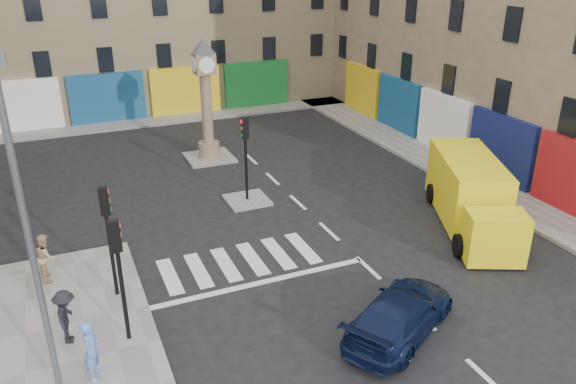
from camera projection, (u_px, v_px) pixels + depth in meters
ground at (383, 282)px, 18.77m from camera, size 120.00×120.00×0.00m
sidewalk_right at (422, 154)px, 30.32m from camera, size 2.60×30.00×0.15m
sidewalk_far at (144, 121)px, 35.99m from camera, size 32.00×2.40×0.15m
island_near at (247, 200)px, 24.76m from camera, size 1.80×1.80×0.12m
island_far at (210, 157)px, 29.81m from camera, size 2.40×2.40×0.12m
traffic_light_left_near at (119, 262)px, 14.88m from camera, size 0.28×0.22×3.70m
traffic_light_left_far at (107, 225)px, 16.91m from camera, size 0.28×0.22×3.70m
traffic_light_island at (246, 146)px, 23.75m from camera, size 0.28×0.22×3.70m
lamp_post at (26, 224)px, 12.15m from camera, size 0.50×0.25×8.30m
clock_pillar at (206, 93)px, 28.42m from camera, size 1.20×1.20×6.10m
navy_sedan at (400, 314)px, 16.07m from camera, size 4.82×3.88×1.31m
yellow_van at (471, 194)px, 22.33m from camera, size 4.83×7.26×2.56m
pedestrian_blue at (92, 350)px, 14.11m from camera, size 0.60×0.71×1.67m
pedestrian_tan at (46, 257)px, 18.43m from camera, size 0.66×0.82×1.63m
pedestrian_dark at (66, 317)px, 15.44m from camera, size 0.76×1.13×1.62m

